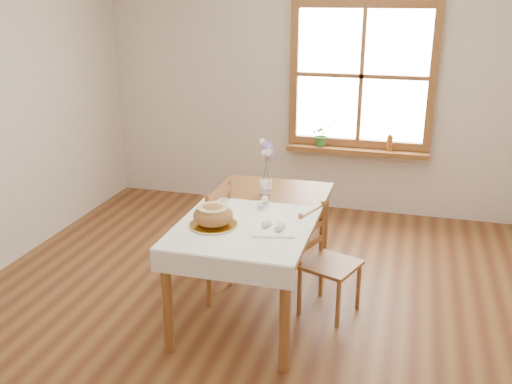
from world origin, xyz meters
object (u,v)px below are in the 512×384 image
chair_left (198,240)px  bread_plate (213,225)px  flower_vase (266,188)px  dining_table (256,222)px  chair_right (330,263)px

chair_left → bread_plate: chair_left is taller
flower_vase → chair_left: bearing=-143.5°
bread_plate → flower_vase: flower_vase is taller
dining_table → chair_right: 0.61m
dining_table → flower_vase: size_ratio=15.11×
dining_table → flower_vase: bearing=94.0°
chair_left → chair_right: chair_left is taller
dining_table → chair_right: bearing=2.8°
dining_table → flower_vase: (-0.03, 0.38, 0.14)m
chair_left → chair_right: size_ratio=1.13×
chair_left → dining_table: bearing=92.2°
dining_table → bread_plate: 0.42m
chair_left → bread_plate: (0.28, -0.41, 0.32)m
chair_right → flower_vase: 0.79m
chair_left → chair_right: bearing=97.1°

